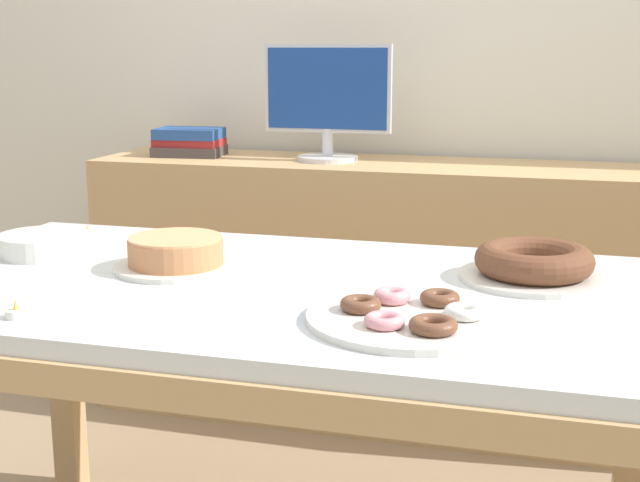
% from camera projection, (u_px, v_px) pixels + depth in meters
% --- Properties ---
extents(wall_back, '(8.00, 0.10, 2.60)m').
position_uv_depth(wall_back, '(405.00, 30.00, 3.09)').
color(wall_back, silver).
rests_on(wall_back, ground).
extents(dining_table, '(1.64, 0.93, 0.77)m').
position_uv_depth(dining_table, '(273.00, 326.00, 1.86)').
color(dining_table, silver).
rests_on(dining_table, ground).
extents(sideboard, '(1.94, 0.44, 0.88)m').
position_uv_depth(sideboard, '(384.00, 292.00, 2.99)').
color(sideboard, tan).
rests_on(sideboard, ground).
extents(computer_monitor, '(0.42, 0.20, 0.38)m').
position_uv_depth(computer_monitor, '(327.00, 103.00, 2.91)').
color(computer_monitor, silver).
rests_on(computer_monitor, sideboard).
extents(book_stack, '(0.25, 0.19, 0.10)m').
position_uv_depth(book_stack, '(189.00, 142.00, 3.07)').
color(book_stack, '#3F3838').
rests_on(book_stack, sideboard).
extents(cake_chocolate_round, '(0.27, 0.27, 0.07)m').
position_uv_depth(cake_chocolate_round, '(176.00, 254.00, 1.94)').
color(cake_chocolate_round, silver).
rests_on(cake_chocolate_round, dining_table).
extents(cake_golden_bundt, '(0.31, 0.31, 0.07)m').
position_uv_depth(cake_golden_bundt, '(534.00, 264.00, 1.86)').
color(cake_golden_bundt, silver).
rests_on(cake_golden_bundt, dining_table).
extents(pastry_platter, '(0.38, 0.38, 0.04)m').
position_uv_depth(pastry_platter, '(412.00, 316.00, 1.58)').
color(pastry_platter, silver).
rests_on(pastry_platter, dining_table).
extents(plate_stack, '(0.21, 0.21, 0.05)m').
position_uv_depth(plate_stack, '(44.00, 244.00, 2.08)').
color(plate_stack, silver).
rests_on(plate_stack, dining_table).
extents(tealight_near_cakes, '(0.04, 0.04, 0.04)m').
position_uv_depth(tealight_near_cakes, '(88.00, 234.00, 2.27)').
color(tealight_near_cakes, silver).
rests_on(tealight_near_cakes, dining_table).
extents(tealight_left_edge, '(0.04, 0.04, 0.04)m').
position_uv_depth(tealight_left_edge, '(200.00, 238.00, 2.22)').
color(tealight_left_edge, silver).
rests_on(tealight_left_edge, dining_table).
extents(tealight_centre, '(0.04, 0.04, 0.04)m').
position_uv_depth(tealight_centre, '(16.00, 313.00, 1.60)').
color(tealight_centre, silver).
rests_on(tealight_centre, dining_table).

